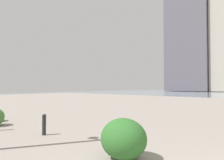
% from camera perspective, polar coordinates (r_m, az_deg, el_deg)
% --- Properties ---
extents(building_annex, '(12.43, 10.99, 35.84)m').
position_cam_1_polar(building_annex, '(69.58, 20.75, 11.27)').
color(building_annex, '#5B5660').
rests_on(building_annex, ground).
extents(bollard_near, '(0.13, 0.13, 0.67)m').
position_cam_1_polar(bollard_near, '(7.00, -18.21, -11.43)').
color(bollard_near, '#232328').
rests_on(bollard_near, ground).
extents(shrub_low, '(1.02, 0.92, 0.87)m').
position_cam_1_polar(shrub_low, '(4.56, 3.19, -15.84)').
color(shrub_low, '#2D6628').
rests_on(shrub_low, ground).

